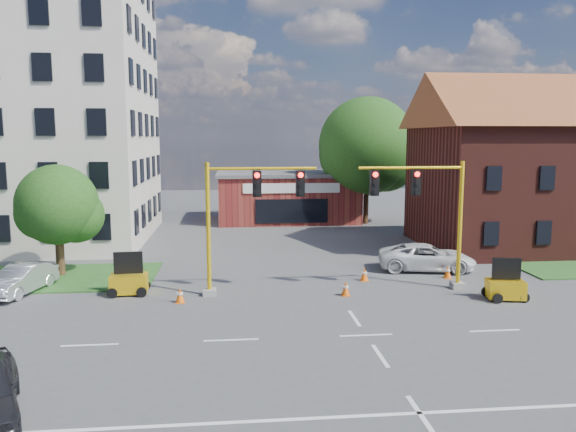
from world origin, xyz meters
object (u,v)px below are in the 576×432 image
object	(u,v)px
trailer_east	(505,287)
pickup_white	(427,257)
trailer_west	(129,282)
signal_mast_east	(427,209)
signal_mast_west	(244,212)

from	to	relation	value
trailer_east	pickup_white	size ratio (longest dim) A/B	0.35
pickup_white	trailer_west	bearing A→B (deg)	112.94
pickup_white	signal_mast_east	bearing A→B (deg)	170.36
trailer_west	trailer_east	distance (m)	17.37
trailer_east	trailer_west	bearing A→B (deg)	-177.24
signal_mast_west	trailer_west	bearing A→B (deg)	173.90
signal_mast_west	trailer_west	size ratio (longest dim) A/B	3.21
signal_mast_east	signal_mast_west	bearing A→B (deg)	180.00
pickup_white	trailer_east	bearing A→B (deg)	-153.92
signal_mast_west	trailer_east	world-z (taller)	signal_mast_west
trailer_west	trailer_east	world-z (taller)	trailer_west
signal_mast_east	trailer_west	bearing A→B (deg)	177.66
trailer_east	pickup_white	world-z (taller)	trailer_east
signal_mast_east	pickup_white	distance (m)	5.22
signal_mast_west	signal_mast_east	bearing A→B (deg)	0.00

